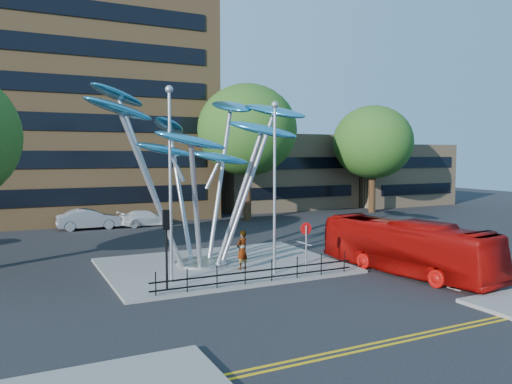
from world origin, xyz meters
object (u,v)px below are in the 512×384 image
tree_right (247,130)px  traffic_light_island (166,232)px  red_bus (406,247)px  leaf_sculpture (198,136)px  street_lamp_left (170,167)px  street_lamp_right (275,172)px  pedestrian (242,250)px  parked_car_mid (89,219)px  no_entry_sign_island (306,238)px  parked_car_right (146,218)px  tree_far (373,142)px

tree_right → traffic_light_island: tree_right is taller
red_bus → leaf_sculpture: bearing=137.1°
street_lamp_left → street_lamp_right: (5.00, -0.50, -0.26)m
pedestrian → parked_car_mid: bearing=-100.3°
no_entry_sign_island → parked_car_right: no_entry_sign_island is taller
street_lamp_right → no_entry_sign_island: size_ratio=3.39×
tree_far → street_lamp_right: 28.76m
tree_far → street_lamp_left: bearing=-145.1°
tree_far → no_entry_sign_island: tree_far is taller
leaf_sculpture → pedestrian: size_ratio=6.47×
street_lamp_left → no_entry_sign_island: bearing=-8.6°
no_entry_sign_island → parked_car_right: 20.39m
street_lamp_left → traffic_light_island: 2.96m
pedestrian → street_lamp_left: bearing=-11.3°
tree_right → parked_car_mid: bearing=176.5°
street_lamp_right → no_entry_sign_island: 3.64m
red_bus → parked_car_right: size_ratio=2.14×
tree_right → street_lamp_left: 22.49m
street_lamp_left → leaf_sculpture: bearing=52.6°
street_lamp_right → traffic_light_island: size_ratio=2.42×
red_bus → parked_car_mid: (-12.03, 22.25, -0.53)m
street_lamp_right → red_bus: street_lamp_right is taller
street_lamp_left → traffic_light_island: (-0.50, -1.00, -2.74)m
traffic_light_island → pedestrian: size_ratio=1.74×
tree_far → street_lamp_right: size_ratio=1.30×
tree_far → pedestrian: tree_far is taller
no_entry_sign_island → pedestrian: 3.29m
tree_far → street_lamp_left: size_ratio=1.23×
leaf_sculpture → pedestrian: 6.33m
tree_far → traffic_light_island: tree_far is taller
red_bus → pedestrian: bearing=143.6°
leaf_sculpture → parked_car_right: bearing=85.9°
tree_far → leaf_sculpture: (-24.07, -15.32, -0.23)m
leaf_sculpture → no_entry_sign_island: bearing=-45.7°
pedestrian → parked_car_mid: 18.99m
tree_right → no_entry_sign_island: bearing=-107.1°
tree_right → parked_car_right: (-8.93, 0.66, -7.39)m
pedestrian → parked_car_mid: size_ratio=0.40×
street_lamp_right → traffic_light_island: 6.05m
street_lamp_left → parked_car_right: bearing=79.4°
tree_right → parked_car_right: tree_right is taller
street_lamp_left → red_bus: (11.10, -2.92, -4.02)m
tree_far → street_lamp_right: bearing=-138.5°
parked_car_mid → tree_far: bearing=-91.0°
street_lamp_left → no_entry_sign_island: 7.47m
street_lamp_right → pedestrian: 4.36m
tree_far → traffic_light_island: (-27.00, -19.50, -4.49)m
leaf_sculpture → red_bus: bearing=-35.1°
no_entry_sign_island → parked_car_mid: no_entry_sign_island is taller
pedestrian → red_bus: bearing=126.1°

